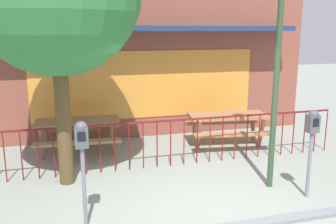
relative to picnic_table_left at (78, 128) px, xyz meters
name	(u,v)px	position (x,y,z in m)	size (l,w,h in m)	color
ground	(204,209)	(1.77, -3.13, -0.61)	(40.00, 40.00, 0.00)	gray
pub_storefront	(144,24)	(1.77, 1.26, 2.23)	(8.74, 1.24, 5.73)	brown
patio_fence_front	(171,135)	(1.77, -1.22, 0.05)	(7.37, 0.04, 0.97)	maroon
picnic_table_left	(78,128)	(0.00, 0.00, 0.00)	(1.88, 1.46, 0.79)	#956C46
picnic_table_right	(227,121)	(3.42, -0.30, 0.00)	(1.98, 1.61, 0.79)	#A16D46
parking_meter_near	(312,130)	(3.58, -3.18, 0.53)	(0.18, 0.17, 1.48)	slate
parking_meter_far	(82,146)	(-0.02, -3.19, 0.58)	(0.18, 0.17, 1.54)	slate
street_lamp	(280,28)	(3.20, -2.64, 2.13)	(0.28, 0.28, 4.25)	#2E482C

